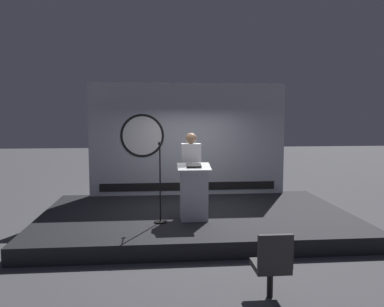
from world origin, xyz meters
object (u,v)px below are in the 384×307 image
Objects in this scene: speaker_person at (191,173)px; audience_chair_left at (272,262)px; podium at (194,192)px; microphone_stand at (160,194)px.

audience_chair_left is at bearing -77.33° from speaker_person.
audience_chair_left is at bearing -75.46° from podium.
audience_chair_left is (0.72, -2.79, -0.35)m from podium.
podium is 0.66× the size of speaker_person.
podium is at bearing 104.54° from audience_chair_left.
audience_chair_left is (0.74, -3.27, -0.66)m from speaker_person.
podium reaches higher than audience_chair_left.
podium is at bearing 8.99° from microphone_stand.
speaker_person is 1.89× the size of audience_chair_left.
microphone_stand is (-0.66, -0.10, -0.00)m from podium.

